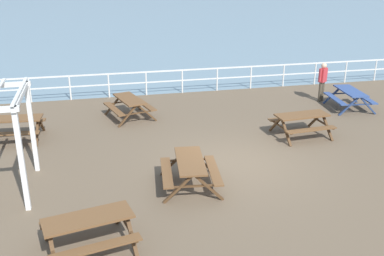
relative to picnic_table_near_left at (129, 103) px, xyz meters
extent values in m
cube|color=brown|center=(2.66, -4.81, -0.68)|extent=(30.00, 24.00, 0.20)
cube|color=gray|center=(2.66, 47.94, -0.58)|extent=(142.00, 90.00, 0.01)
cube|color=white|center=(2.66, 2.94, 0.47)|extent=(23.00, 0.06, 0.06)
cube|color=white|center=(2.66, 2.94, -0.01)|extent=(23.00, 0.05, 0.05)
cylinder|color=white|center=(-3.92, 2.94, -0.06)|extent=(0.07, 0.07, 1.05)
cylinder|color=white|center=(-2.27, 2.94, -0.06)|extent=(0.07, 0.07, 1.05)
cylinder|color=white|center=(-0.63, 2.94, -0.06)|extent=(0.07, 0.07, 1.05)
cylinder|color=white|center=(1.01, 2.94, -0.06)|extent=(0.07, 0.07, 1.05)
cylinder|color=white|center=(2.66, 2.94, -0.06)|extent=(0.07, 0.07, 1.05)
cylinder|color=white|center=(4.30, 2.94, -0.06)|extent=(0.07, 0.07, 1.05)
cylinder|color=white|center=(5.94, 2.94, -0.06)|extent=(0.07, 0.07, 1.05)
cylinder|color=white|center=(7.58, 2.94, -0.06)|extent=(0.07, 0.07, 1.05)
cylinder|color=white|center=(9.23, 2.94, -0.06)|extent=(0.07, 0.07, 1.05)
cylinder|color=white|center=(10.87, 2.94, -0.06)|extent=(0.07, 0.07, 1.05)
cylinder|color=white|center=(12.51, 2.94, -0.06)|extent=(0.07, 0.07, 1.05)
cube|color=brown|center=(0.00, 0.00, 0.17)|extent=(1.15, 1.92, 0.05)
cube|color=brown|center=(-0.60, -0.16, -0.13)|extent=(0.73, 1.80, 0.04)
cube|color=brown|center=(0.60, 0.16, -0.13)|extent=(0.73, 1.80, 0.04)
cube|color=#50351E|center=(-0.57, 0.65, -0.21)|extent=(0.79, 0.29, 0.79)
cube|color=#50351E|center=(0.15, 0.85, -0.21)|extent=(0.79, 0.29, 0.79)
cube|color=#50351E|center=(-0.21, 0.75, -0.16)|extent=(1.46, 0.46, 0.04)
cube|color=#50351E|center=(-0.15, -0.85, -0.21)|extent=(0.79, 0.29, 0.79)
cube|color=#50351E|center=(0.57, -0.65, -0.21)|extent=(0.79, 0.29, 0.79)
cube|color=#50351E|center=(0.21, -0.75, -0.16)|extent=(1.46, 0.46, 0.04)
cube|color=brown|center=(5.54, -3.18, 0.17)|extent=(1.85, 0.83, 0.05)
cube|color=brown|center=(5.49, -2.57, -0.13)|extent=(1.81, 0.39, 0.04)
cube|color=brown|center=(5.58, -3.80, -0.13)|extent=(1.81, 0.39, 0.04)
cube|color=#50351E|center=(6.29, -2.75, -0.21)|extent=(0.14, 0.80, 0.79)
cube|color=#50351E|center=(6.34, -3.50, -0.21)|extent=(0.14, 0.80, 0.79)
cube|color=#50351E|center=(6.32, -3.13, -0.16)|extent=(0.17, 1.50, 0.04)
cube|color=#50351E|center=(4.73, -2.87, -0.21)|extent=(0.14, 0.80, 0.79)
cube|color=#50351E|center=(4.79, -3.61, -0.21)|extent=(0.14, 0.80, 0.79)
cube|color=#50351E|center=(4.76, -3.24, -0.16)|extent=(0.17, 1.50, 0.04)
cube|color=brown|center=(1.04, -5.92, 0.17)|extent=(0.90, 1.87, 0.05)
cube|color=brown|center=(0.42, -5.85, -0.13)|extent=(0.47, 1.82, 0.04)
cube|color=brown|center=(1.65, -5.99, -0.13)|extent=(0.47, 1.82, 0.04)
cube|color=#50351E|center=(0.76, -5.10, -0.21)|extent=(0.80, 0.17, 0.79)
cube|color=#50351E|center=(1.50, -5.19, -0.21)|extent=(0.80, 0.17, 0.79)
cube|color=#50351E|center=(1.13, -5.14, -0.16)|extent=(1.50, 0.23, 0.04)
cube|color=#50351E|center=(0.57, -6.65, -0.21)|extent=(0.80, 0.17, 0.79)
cube|color=#50351E|center=(1.32, -6.74, -0.21)|extent=(0.80, 0.17, 0.79)
cube|color=#50351E|center=(0.95, -6.69, -0.16)|extent=(1.50, 0.23, 0.04)
cube|color=#334C84|center=(8.78, -0.86, 0.17)|extent=(0.90, 1.87, 0.05)
cube|color=#334C84|center=(8.17, -0.79, -0.13)|extent=(0.46, 1.82, 0.04)
cube|color=#334C84|center=(9.40, -0.93, -0.13)|extent=(0.46, 1.82, 0.04)
cube|color=navy|center=(8.50, -0.04, -0.21)|extent=(0.80, 0.17, 0.79)
cube|color=navy|center=(9.24, -0.13, -0.21)|extent=(0.80, 0.17, 0.79)
cube|color=navy|center=(8.87, -0.09, -0.16)|extent=(1.50, 0.23, 0.04)
cube|color=navy|center=(8.32, -1.59, -0.21)|extent=(0.80, 0.17, 0.79)
cube|color=navy|center=(9.07, -1.68, -0.21)|extent=(0.80, 0.17, 0.79)
cube|color=navy|center=(8.70, -1.64, -0.16)|extent=(1.50, 0.23, 0.04)
cube|color=brown|center=(-1.59, -8.15, 0.17)|extent=(1.91, 1.06, 0.05)
cube|color=brown|center=(-1.72, -7.54, -0.13)|extent=(1.81, 0.63, 0.04)
cube|color=brown|center=(-1.46, -8.76, -0.13)|extent=(1.81, 0.63, 0.04)
cube|color=#50351E|center=(-0.91, -7.62, -0.21)|extent=(0.25, 0.79, 0.79)
cube|color=#50351E|center=(-0.75, -8.35, -0.21)|extent=(0.25, 0.79, 0.79)
cube|color=#50351E|center=(-0.83, -7.99, -0.16)|extent=(0.37, 1.48, 0.04)
cube|color=#50351E|center=(-2.43, -7.95, -0.21)|extent=(0.25, 0.79, 0.79)
cube|color=#50351E|center=(-2.27, -8.68, -0.21)|extent=(0.25, 0.79, 0.79)
cube|color=#50351E|center=(-2.35, -8.31, -0.16)|extent=(0.37, 1.48, 0.04)
cube|color=brown|center=(-3.95, -1.38, 0.17)|extent=(1.85, 0.84, 0.05)
cube|color=brown|center=(-3.90, -0.76, -0.13)|extent=(1.82, 0.41, 0.04)
cube|color=brown|center=(-4.00, -2.00, -0.13)|extent=(1.82, 0.41, 0.04)
cube|color=#50351E|center=(-3.14, -1.07, -0.21)|extent=(0.14, 0.80, 0.79)
cube|color=#50351E|center=(-3.20, -1.82, -0.21)|extent=(0.14, 0.80, 0.79)
cube|color=#50351E|center=(-3.17, -1.44, -0.16)|extent=(0.18, 1.50, 0.04)
cylinder|color=#4C4233|center=(8.26, 0.40, -0.16)|extent=(0.14, 0.14, 0.85)
cylinder|color=#4C4233|center=(8.10, 0.31, -0.16)|extent=(0.14, 0.14, 0.85)
cube|color=red|center=(8.18, 0.36, 0.56)|extent=(0.40, 0.37, 0.58)
cylinder|color=red|center=(8.37, 0.47, 0.58)|extent=(0.09, 0.09, 0.52)
cylinder|color=red|center=(7.99, 0.24, 0.58)|extent=(0.09, 0.09, 0.52)
sphere|color=beige|center=(8.18, 0.36, 0.96)|extent=(0.23, 0.23, 0.23)
cube|color=white|center=(-3.03, -3.98, 0.67)|extent=(0.12, 0.12, 2.50)
cube|color=white|center=(-3.03, -6.18, 0.67)|extent=(0.12, 0.12, 2.50)
cube|color=white|center=(-3.03, -5.08, 1.98)|extent=(0.13, 2.44, 0.12)
cube|color=white|center=(-3.03, -5.08, 2.10)|extent=(0.09, 2.56, 0.04)
camera|label=1|loc=(-1.25, -16.16, 5.04)|focal=41.42mm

